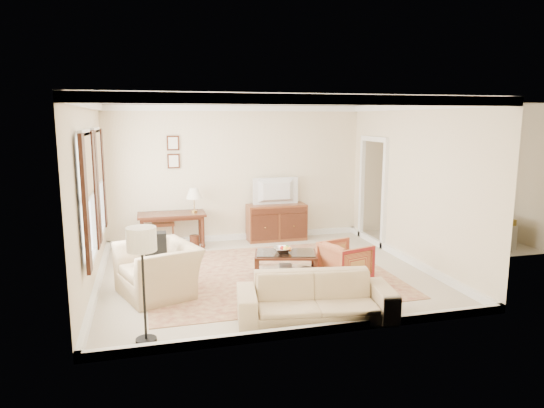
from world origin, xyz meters
name	(u,v)px	position (x,y,z in m)	size (l,w,h in m)	color
room_shell	(265,128)	(0.00, 0.00, 2.47)	(5.51, 5.01, 2.91)	beige
annex_bedroom	(454,225)	(4.49, 1.15, 0.34)	(3.00, 2.70, 2.90)	beige
window_front	(87,197)	(-2.70, -0.70, 1.55)	(0.12, 1.56, 1.80)	#CCB284
window_rear	(98,182)	(-2.70, 0.90, 1.55)	(0.12, 1.56, 1.80)	#CCB284
doorway	(372,193)	(2.71, 1.50, 1.08)	(0.10, 1.12, 2.25)	white
rug	(269,274)	(0.05, -0.06, 0.01)	(4.03, 3.46, 0.01)	maroon
writing_desk	(172,219)	(-1.44, 2.06, 0.62)	(1.34, 0.67, 0.73)	#431F13
desk_chair	(163,220)	(-1.60, 2.41, 0.53)	(0.45, 0.45, 1.05)	brown
desk_lamp	(194,200)	(-0.98, 2.06, 0.98)	(0.32, 0.32, 0.50)	silver
framed_prints	(173,152)	(-1.34, 2.47, 1.94)	(0.25, 0.04, 0.68)	#431F13
sideboard	(276,222)	(0.81, 2.22, 0.39)	(1.27, 0.49, 0.78)	brown
tv	(277,183)	(0.81, 2.20, 1.26)	(0.95, 0.55, 0.12)	black
coffee_table	(286,258)	(0.29, -0.27, 0.33)	(1.13, 0.84, 0.43)	#431F13
fruit_bowl	(283,249)	(0.24, -0.24, 0.48)	(0.42, 0.42, 0.10)	silver
book_a	(279,266)	(0.21, -0.16, 0.17)	(0.28, 0.04, 0.38)	brown
book_b	(300,268)	(0.51, -0.36, 0.17)	(0.28, 0.03, 0.38)	brown
striped_armchair	(345,259)	(1.18, -0.67, 0.35)	(0.68, 0.64, 0.70)	maroon
club_armchair	(158,261)	(-1.78, -0.55, 0.51)	(1.17, 0.76, 1.03)	tan
backpack	(156,244)	(-1.81, -0.49, 0.76)	(0.32, 0.22, 0.40)	black
sofa	(316,290)	(0.18, -2.02, 0.40)	(2.05, 0.60, 0.80)	tan
floor_lamp	(142,248)	(-1.99, -2.13, 1.15)	(0.34, 0.34, 1.40)	black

